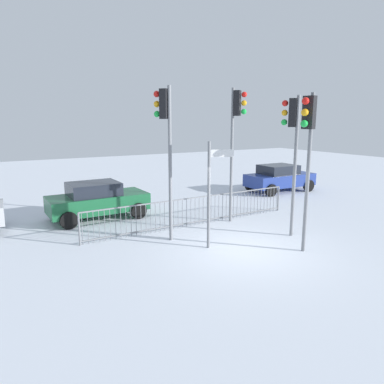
{
  "coord_description": "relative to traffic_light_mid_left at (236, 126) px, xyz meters",
  "views": [
    {
      "loc": [
        -6.49,
        -8.14,
        3.85
      ],
      "look_at": [
        -0.48,
        2.34,
        1.42
      ],
      "focal_mm": 33.33,
      "sensor_mm": 36.0,
      "label": 1
    }
  ],
  "objects": [
    {
      "name": "pedestrian_guard_railing",
      "position": [
        -1.54,
        0.34,
        -3.11
      ],
      "size": [
        8.57,
        0.3,
        1.07
      ],
      "rotation": [
        0.0,
        0.0,
        0.03
      ],
      "color": "slate",
      "rests_on": "ground"
    },
    {
      "name": "car_green_near",
      "position": [
        -4.45,
        3.06,
        -2.9
      ],
      "size": [
        3.84,
        2.01,
        1.47
      ],
      "rotation": [
        0.0,
        0.0,
        0.03
      ],
      "color": "#195933",
      "rests_on": "ground"
    },
    {
      "name": "traffic_light_mid_right",
      "position": [
        -0.22,
        -3.65,
        -0.28
      ],
      "size": [
        0.55,
        0.37,
        4.62
      ],
      "rotation": [
        0.0,
        0.0,
        1.85
      ],
      "color": "slate",
      "rests_on": "ground"
    },
    {
      "name": "ground_plane",
      "position": [
        -1.54,
        -2.61,
        -3.66
      ],
      "size": [
        60.0,
        60.0,
        0.0
      ],
      "primitive_type": "plane",
      "color": "silver"
    },
    {
      "name": "traffic_light_foreground_right",
      "position": [
        0.59,
        -2.25,
        -0.26
      ],
      "size": [
        0.45,
        0.48,
        4.64
      ],
      "rotation": [
        0.0,
        0.0,
        0.68
      ],
      "color": "slate",
      "rests_on": "ground"
    },
    {
      "name": "traffic_light_mid_left",
      "position": [
        0.0,
        0.0,
        0.0
      ],
      "size": [
        0.45,
        0.48,
        5.02
      ],
      "rotation": [
        0.0,
        0.0,
        3.84
      ],
      "color": "slate",
      "rests_on": "ground"
    },
    {
      "name": "car_blue_far",
      "position": [
        5.79,
        3.67,
        -2.9
      ],
      "size": [
        3.82,
        1.97,
        1.47
      ],
      "rotation": [
        0.0,
        0.0,
        -0.01
      ],
      "color": "navy",
      "rests_on": "ground"
    },
    {
      "name": "direction_sign_post",
      "position": [
        -2.35,
        -1.97,
        -1.85
      ],
      "size": [
        0.75,
        0.32,
        3.26
      ],
      "rotation": [
        0.0,
        0.0,
        -0.36
      ],
      "color": "slate",
      "rests_on": "ground"
    },
    {
      "name": "traffic_light_rear_left",
      "position": [
        -3.17,
        -0.62,
        -0.08
      ],
      "size": [
        0.46,
        0.47,
        4.9
      ],
      "rotation": [
        0.0,
        0.0,
        0.73
      ],
      "color": "slate",
      "rests_on": "ground"
    }
  ]
}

